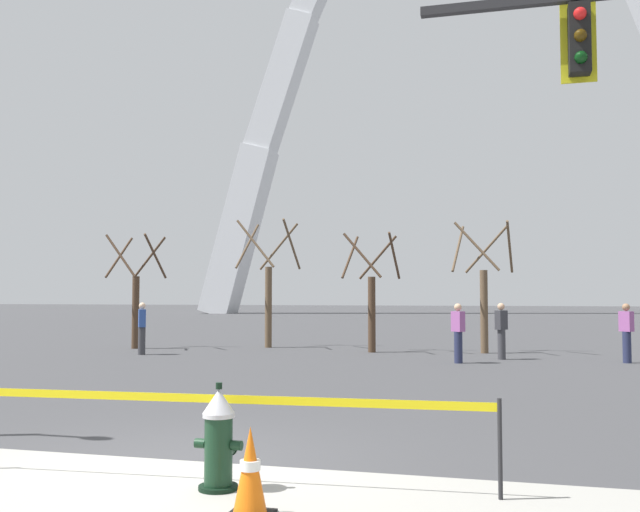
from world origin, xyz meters
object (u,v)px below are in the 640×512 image
Objects in this scene: traffic_cone_by_hydrant at (250,472)px; pedestrian_near_trees at (627,332)px; pedestrian_standing_center at (458,332)px; pedestrian_walking_left at (501,330)px; fire_hydrant at (219,439)px; pedestrian_walking_right at (142,328)px; monument_arch at (463,79)px.

traffic_cone_by_hydrant is 0.46× the size of pedestrian_near_trees.
pedestrian_walking_left is at bearing 51.94° from pedestrian_standing_center.
pedestrian_standing_center is (1.41, 12.95, 0.35)m from fire_hydrant.
pedestrian_near_trees is at bearing 3.71° from pedestrian_walking_right.
pedestrian_walking_left is at bearing 82.53° from traffic_cone_by_hydrant.
pedestrian_walking_left is at bearing 80.04° from fire_hydrant.
pedestrian_near_trees is at bearing -81.98° from monument_arch.
monument_arch is at bearing 94.08° from pedestrian_walking_left.
fire_hydrant is at bearing -89.27° from monument_arch.
fire_hydrant is at bearing -112.21° from pedestrian_near_trees.
traffic_cone_by_hydrant is at bearing -97.47° from pedestrian_walking_left.
pedestrian_standing_center is at bearing -87.38° from monument_arch.
pedestrian_near_trees is (5.22, 14.80, 0.46)m from traffic_cone_by_hydrant.
monument_arch reaches higher than pedestrian_near_trees.
pedestrian_walking_left is at bearing 6.10° from pedestrian_walking_right.
fire_hydrant is 0.62× the size of pedestrian_near_trees.
monument_arch reaches higher than pedestrian_walking_left.
traffic_cone_by_hydrant is 13.64m from pedestrian_standing_center.
pedestrian_standing_center reaches higher than fire_hydrant.
pedestrian_near_trees is (5.78, 14.14, 0.35)m from fire_hydrant.
pedestrian_walking_left is 10.71m from pedestrian_walking_right.
pedestrian_walking_left and pedestrian_standing_center have the same top height.
pedestrian_walking_left is at bearing 175.81° from pedestrian_near_trees.
pedestrian_standing_center is 4.53m from pedestrian_near_trees.
pedestrian_near_trees is (13.90, 0.90, 0.00)m from pedestrian_walking_right.
fire_hydrant is 0.62× the size of pedestrian_walking_right.
pedestrian_standing_center is at bearing -1.73° from pedestrian_walking_right.
pedestrian_near_trees is at bearing -4.19° from pedestrian_walking_left.
pedestrian_walking_left is (3.30, -46.29, -21.63)m from monument_arch.
traffic_cone_by_hydrant is 15.17m from pedestrian_walking_left.
pedestrian_walking_right is (-8.12, 13.24, 0.35)m from fire_hydrant.
monument_arch reaches higher than pedestrian_standing_center.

